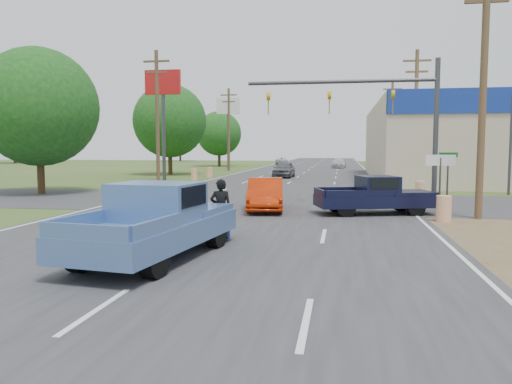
% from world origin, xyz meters
% --- Properties ---
extents(ground, '(200.00, 200.00, 0.00)m').
position_xyz_m(ground, '(0.00, 0.00, 0.00)').
color(ground, '#35481C').
rests_on(ground, ground).
extents(main_road, '(15.00, 180.00, 0.02)m').
position_xyz_m(main_road, '(0.00, 40.00, 0.01)').
color(main_road, '#2D2D30').
rests_on(main_road, ground).
extents(cross_road, '(120.00, 10.00, 0.02)m').
position_xyz_m(cross_road, '(0.00, 18.00, 0.01)').
color(cross_road, '#2D2D30').
rests_on(cross_road, ground).
extents(utility_pole_1, '(2.00, 0.28, 10.00)m').
position_xyz_m(utility_pole_1, '(9.50, 13.00, 5.32)').
color(utility_pole_1, '#4C3823').
rests_on(utility_pole_1, ground).
extents(utility_pole_2, '(2.00, 0.28, 10.00)m').
position_xyz_m(utility_pole_2, '(9.50, 31.00, 5.32)').
color(utility_pole_2, '#4C3823').
rests_on(utility_pole_2, ground).
extents(utility_pole_3, '(2.00, 0.28, 10.00)m').
position_xyz_m(utility_pole_3, '(9.50, 49.00, 5.32)').
color(utility_pole_3, '#4C3823').
rests_on(utility_pole_3, ground).
extents(utility_pole_5, '(2.00, 0.28, 10.00)m').
position_xyz_m(utility_pole_5, '(-9.50, 28.00, 5.32)').
color(utility_pole_5, '#4C3823').
rests_on(utility_pole_5, ground).
extents(utility_pole_6, '(2.00, 0.28, 10.00)m').
position_xyz_m(utility_pole_6, '(-9.50, 52.00, 5.32)').
color(utility_pole_6, '#4C3823').
rests_on(utility_pole_6, ground).
extents(tree_0, '(7.14, 7.14, 8.84)m').
position_xyz_m(tree_0, '(-14.00, 20.00, 5.26)').
color(tree_0, '#422D19').
rests_on(tree_0, ground).
extents(tree_1, '(7.56, 7.56, 9.36)m').
position_xyz_m(tree_1, '(-13.50, 42.00, 5.57)').
color(tree_1, '#422D19').
rests_on(tree_1, ground).
extents(tree_2, '(6.72, 6.72, 8.32)m').
position_xyz_m(tree_2, '(-14.20, 66.00, 4.95)').
color(tree_2, '#422D19').
rests_on(tree_2, ground).
extents(tree_4, '(9.24, 9.24, 11.44)m').
position_xyz_m(tree_4, '(-55.00, 75.00, 6.82)').
color(tree_4, '#422D19').
rests_on(tree_4, ground).
extents(tree_5, '(7.98, 7.98, 9.88)m').
position_xyz_m(tree_5, '(30.00, 95.00, 5.88)').
color(tree_5, '#422D19').
rests_on(tree_5, ground).
extents(tree_6, '(8.82, 8.82, 10.92)m').
position_xyz_m(tree_6, '(-30.00, 95.00, 6.51)').
color(tree_6, '#422D19').
rests_on(tree_6, ground).
extents(barrel_0, '(0.56, 0.56, 1.00)m').
position_xyz_m(barrel_0, '(8.00, 12.00, 0.50)').
color(barrel_0, orange).
rests_on(barrel_0, ground).
extents(barrel_1, '(0.56, 0.56, 1.00)m').
position_xyz_m(barrel_1, '(8.40, 20.50, 0.50)').
color(barrel_1, orange).
rests_on(barrel_1, ground).
extents(barrel_2, '(0.56, 0.56, 1.00)m').
position_xyz_m(barrel_2, '(-8.50, 34.00, 0.50)').
color(barrel_2, orange).
rests_on(barrel_2, ground).
extents(barrel_3, '(0.56, 0.56, 1.00)m').
position_xyz_m(barrel_3, '(-8.20, 38.00, 0.50)').
color(barrel_3, orange).
rests_on(barrel_3, ground).
extents(pole_sign_left_near, '(3.00, 0.35, 9.20)m').
position_xyz_m(pole_sign_left_near, '(-10.50, 32.00, 7.17)').
color(pole_sign_left_near, '#3F3F44').
rests_on(pole_sign_left_near, ground).
extents(pole_sign_left_far, '(3.00, 0.35, 9.20)m').
position_xyz_m(pole_sign_left_far, '(-10.50, 56.00, 7.17)').
color(pole_sign_left_far, '#3F3F44').
rests_on(pole_sign_left_far, ground).
extents(lane_sign, '(1.20, 0.08, 2.52)m').
position_xyz_m(lane_sign, '(8.20, 14.00, 1.90)').
color(lane_sign, '#3F3F44').
rests_on(lane_sign, ground).
extents(street_name_sign, '(0.80, 0.08, 2.61)m').
position_xyz_m(street_name_sign, '(8.80, 15.50, 1.61)').
color(street_name_sign, '#3F3F44').
rests_on(street_name_sign, ground).
extents(signal_mast, '(9.12, 0.40, 7.00)m').
position_xyz_m(signal_mast, '(5.82, 17.00, 4.80)').
color(signal_mast, '#3F3F44').
rests_on(signal_mast, ground).
extents(red_convertible, '(2.08, 4.54, 1.44)m').
position_xyz_m(red_convertible, '(0.78, 14.23, 0.72)').
color(red_convertible, '#B52808').
rests_on(red_convertible, ground).
extents(motorcycle, '(0.64, 1.96, 0.99)m').
position_xyz_m(motorcycle, '(0.58, 6.64, 0.44)').
color(motorcycle, black).
rests_on(motorcycle, ground).
extents(rider, '(0.70, 0.51, 1.78)m').
position_xyz_m(rider, '(0.58, 6.68, 0.89)').
color(rider, black).
rests_on(rider, ground).
extents(blue_pickup, '(3.01, 6.08, 1.93)m').
position_xyz_m(blue_pickup, '(-0.48, 4.22, 0.98)').
color(blue_pickup, black).
rests_on(blue_pickup, ground).
extents(navy_pickup, '(5.24, 3.16, 1.63)m').
position_xyz_m(navy_pickup, '(5.65, 13.80, 0.82)').
color(navy_pickup, black).
rests_on(navy_pickup, ground).
extents(distant_car_grey, '(1.96, 4.55, 1.53)m').
position_xyz_m(distant_car_grey, '(-1.25, 39.17, 0.77)').
color(distant_car_grey, '#555559').
rests_on(distant_car_grey, ground).
extents(distant_car_silver, '(2.18, 4.74, 1.34)m').
position_xyz_m(distant_car_silver, '(3.75, 63.08, 0.67)').
color(distant_car_silver, silver).
rests_on(distant_car_silver, ground).
extents(distant_car_white, '(2.39, 4.55, 1.22)m').
position_xyz_m(distant_car_white, '(-6.01, 77.24, 0.61)').
color(distant_car_white, silver).
rests_on(distant_car_white, ground).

